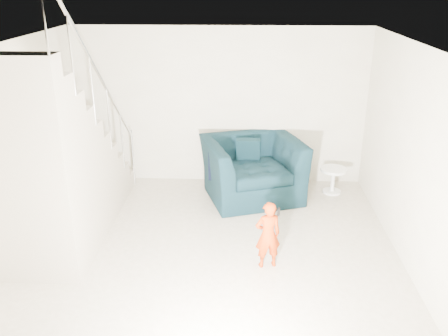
{
  "coord_description": "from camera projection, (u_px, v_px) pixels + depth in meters",
  "views": [
    {
      "loc": [
        0.43,
        -5.16,
        3.42
      ],
      "look_at": [
        0.15,
        1.2,
        0.85
      ],
      "focal_mm": 38.0,
      "sensor_mm": 36.0,
      "label": 1
    }
  ],
  "objects": [
    {
      "name": "throw",
      "position": [
        211.0,
        161.0,
        7.76
      ],
      "size": [
        0.04,
        0.44,
        0.49
      ],
      "primitive_type": "cube",
      "color": "black",
      "rests_on": "armchair"
    },
    {
      "name": "staircase",
      "position": [
        61.0,
        177.0,
        6.31
      ],
      "size": [
        1.02,
        3.03,
        3.62
      ],
      "color": "#ADA089",
      "rests_on": "floor"
    },
    {
      "name": "ceiling",
      "position": [
        205.0,
        50.0,
        5.06
      ],
      "size": [
        5.5,
        5.5,
        0.0
      ],
      "primitive_type": "plane",
      "rotation": [
        3.14,
        0.0,
        0.0
      ],
      "color": "silver",
      "rests_on": "back_wall"
    },
    {
      "name": "front_wall",
      "position": [
        173.0,
        326.0,
        3.02
      ],
      "size": [
        5.0,
        0.0,
        5.0
      ],
      "primitive_type": "plane",
      "rotation": [
        -1.57,
        0.0,
        0.0
      ],
      "color": "#BEB29B",
      "rests_on": "floor"
    },
    {
      "name": "side_table",
      "position": [
        333.0,
        176.0,
        7.99
      ],
      "size": [
        0.44,
        0.44,
        0.44
      ],
      "color": "white",
      "rests_on": "floor"
    },
    {
      "name": "toddler",
      "position": [
        268.0,
        235.0,
        5.88
      ],
      "size": [
        0.37,
        0.29,
        0.9
      ],
      "primitive_type": "imported",
      "rotation": [
        0.0,
        0.0,
        3.39
      ],
      "color": "#AB1905",
      "rests_on": "floor"
    },
    {
      "name": "cushion",
      "position": [
        248.0,
        149.0,
        7.94
      ],
      "size": [
        0.4,
        0.19,
        0.39
      ],
      "primitive_type": "cube",
      "rotation": [
        0.21,
        0.0,
        0.0
      ],
      "color": "black",
      "rests_on": "armchair"
    },
    {
      "name": "right_wall",
      "position": [
        422.0,
        170.0,
        5.47
      ],
      "size": [
        0.0,
        5.5,
        5.5
      ],
      "primitive_type": "plane",
      "rotation": [
        1.57,
        0.0,
        -1.57
      ],
      "color": "#BEB29B",
      "rests_on": "floor"
    },
    {
      "name": "back_wall",
      "position": [
        219.0,
        107.0,
        8.12
      ],
      "size": [
        5.0,
        0.0,
        5.0
      ],
      "primitive_type": "plane",
      "rotation": [
        1.57,
        0.0,
        0.0
      ],
      "color": "#BEB29B",
      "rests_on": "floor"
    },
    {
      "name": "phone",
      "position": [
        279.0,
        212.0,
        5.73
      ],
      "size": [
        0.04,
        0.05,
        0.1
      ],
      "primitive_type": "cube",
      "rotation": [
        0.0,
        0.0,
        -0.37
      ],
      "color": "black",
      "rests_on": "toddler"
    },
    {
      "name": "floor",
      "position": [
        208.0,
        264.0,
        6.08
      ],
      "size": [
        5.5,
        5.5,
        0.0
      ],
      "primitive_type": "plane",
      "color": "#9E927A",
      "rests_on": "ground"
    },
    {
      "name": "armchair",
      "position": [
        253.0,
        169.0,
        7.8
      ],
      "size": [
        1.84,
        1.72,
        0.98
      ],
      "primitive_type": "imported",
      "rotation": [
        0.0,
        0.0,
        0.32
      ],
      "color": "black",
      "rests_on": "floor"
    }
  ]
}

